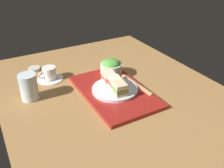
% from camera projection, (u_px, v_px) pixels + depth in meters
% --- Properties ---
extents(ground_plane, '(1.40, 1.00, 0.03)m').
position_uv_depth(ground_plane, '(120.00, 101.00, 1.13)').
color(ground_plane, olive).
extents(serving_tray, '(0.45, 0.28, 0.02)m').
position_uv_depth(serving_tray, '(114.00, 91.00, 1.15)').
color(serving_tray, maroon).
rests_on(serving_tray, ground_plane).
extents(sandwich_plate, '(0.21, 0.21, 0.01)m').
position_uv_depth(sandwich_plate, '(114.00, 89.00, 1.14)').
color(sandwich_plate, silver).
rests_on(sandwich_plate, serving_tray).
extents(sandwich_near, '(0.07, 0.06, 0.06)m').
position_uv_depth(sandwich_near, '(120.00, 89.00, 1.08)').
color(sandwich_near, beige).
rests_on(sandwich_near, sandwich_plate).
extents(sandwich_middle, '(0.07, 0.06, 0.05)m').
position_uv_depth(sandwich_middle, '(114.00, 83.00, 1.12)').
color(sandwich_middle, '#EFE5C1').
rests_on(sandwich_middle, sandwich_plate).
extents(sandwich_far, '(0.07, 0.06, 0.05)m').
position_uv_depth(sandwich_far, '(109.00, 77.00, 1.17)').
color(sandwich_far, beige).
rests_on(sandwich_far, sandwich_plate).
extents(salad_bowl, '(0.11, 0.11, 0.08)m').
position_uv_depth(salad_bowl, '(111.00, 67.00, 1.28)').
color(salad_bowl, beige).
rests_on(salad_bowl, serving_tray).
extents(chopsticks_pair, '(0.23, 0.03, 0.01)m').
position_uv_depth(chopsticks_pair, '(136.00, 84.00, 1.19)').
color(chopsticks_pair, tan).
rests_on(chopsticks_pair, serving_tray).
extents(coffee_cup, '(0.13, 0.13, 0.07)m').
position_uv_depth(coffee_cup, '(49.00, 74.00, 1.26)').
color(coffee_cup, white).
rests_on(coffee_cup, ground_plane).
extents(drinking_glass, '(0.08, 0.08, 0.12)m').
position_uv_depth(drinking_glass, '(29.00, 87.00, 1.09)').
color(drinking_glass, silver).
rests_on(drinking_glass, ground_plane).
extents(small_sauce_dish, '(0.06, 0.06, 0.02)m').
position_uv_depth(small_sauce_dish, '(34.00, 69.00, 1.36)').
color(small_sauce_dish, beige).
rests_on(small_sauce_dish, ground_plane).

